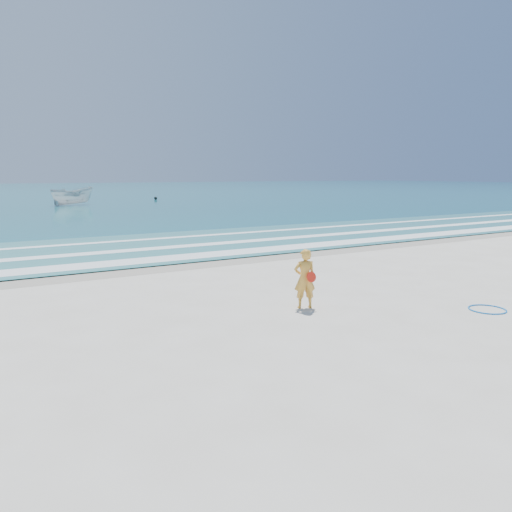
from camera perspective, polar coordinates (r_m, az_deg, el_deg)
ground at (r=11.64m, az=8.56°, el=-7.78°), size 400.00×400.00×0.00m
wet_sand at (r=19.24m, az=-8.72°, el=-0.97°), size 400.00×2.40×0.00m
shallow at (r=23.89m, az=-13.29°, el=0.99°), size 400.00×10.00×0.01m
foam_near at (r=20.43m, az=-10.11°, el=-0.26°), size 400.00×1.40×0.01m
foam_mid at (r=23.13m, az=-12.69°, el=0.76°), size 400.00×0.90×0.01m
foam_far at (r=26.26m, az=-14.97°, el=1.67°), size 400.00×0.60×0.01m
hoop at (r=14.01m, az=24.92°, el=-5.55°), size 1.18×1.18×0.03m
boat at (r=58.94m, az=-20.23°, el=6.45°), size 5.54×3.74×2.00m
buoy at (r=68.58m, az=-11.40°, el=6.50°), size 0.42×0.42×0.42m
woman at (r=12.80m, az=5.59°, el=-2.59°), size 0.66×0.55×1.54m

